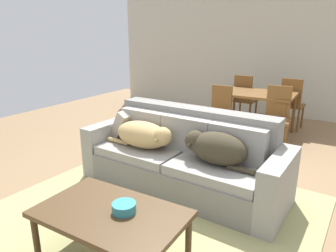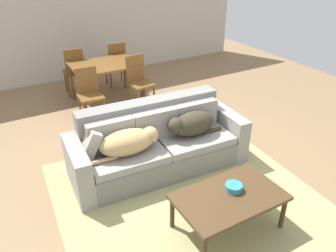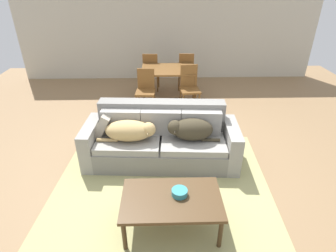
# 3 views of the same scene
# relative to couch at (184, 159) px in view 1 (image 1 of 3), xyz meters

# --- Properties ---
(ground_plane) EXTENTS (10.00, 10.00, 0.00)m
(ground_plane) POSITION_rel_couch_xyz_m (0.22, 0.02, -0.35)
(ground_plane) COLOR #8D6D4A
(back_partition) EXTENTS (8.00, 0.12, 2.70)m
(back_partition) POSITION_rel_couch_xyz_m (0.22, 4.02, 1.00)
(back_partition) COLOR beige
(back_partition) RESTS_ON ground
(area_rug) EXTENTS (3.14, 3.04, 0.01)m
(area_rug) POSITION_rel_couch_xyz_m (-0.00, -0.75, -0.34)
(area_rug) COLOR tan
(area_rug) RESTS_ON ground
(couch) EXTENTS (2.38, 0.98, 0.90)m
(couch) POSITION_rel_couch_xyz_m (0.00, 0.00, 0.00)
(couch) COLOR gray
(couch) RESTS_ON ground
(dog_on_left_cushion) EXTENTS (0.88, 0.41, 0.31)m
(dog_on_left_cushion) POSITION_rel_couch_xyz_m (-0.45, -0.13, 0.25)
(dog_on_left_cushion) COLOR tan
(dog_on_left_cushion) RESTS_ON couch
(dog_on_right_cushion) EXTENTS (0.78, 0.39, 0.33)m
(dog_on_right_cushion) POSITION_rel_couch_xyz_m (0.43, -0.14, 0.26)
(dog_on_right_cushion) COLOR #3C3524
(dog_on_right_cushion) RESTS_ON couch
(throw_pillow_by_left_arm) EXTENTS (0.33, 0.40, 0.39)m
(throw_pillow_by_left_arm) POSITION_rel_couch_xyz_m (-0.88, 0.10, 0.26)
(throw_pillow_by_left_arm) COLOR #B6AB98
(throw_pillow_by_left_arm) RESTS_ON couch
(coffee_table) EXTENTS (1.11, 0.69, 0.44)m
(coffee_table) POSITION_rel_couch_xyz_m (0.11, -1.38, 0.05)
(coffee_table) COLOR #4E361E
(coffee_table) RESTS_ON ground
(bowl_on_coffee_table) EXTENTS (0.18, 0.18, 0.07)m
(bowl_on_coffee_table) POSITION_rel_couch_xyz_m (0.20, -1.33, 0.13)
(bowl_on_coffee_table) COLOR teal
(bowl_on_coffee_table) RESTS_ON coffee_table
(dining_table) EXTENTS (1.20, 0.91, 0.75)m
(dining_table) POSITION_rel_couch_xyz_m (0.18, 2.40, 0.33)
(dining_table) COLOR brown
(dining_table) RESTS_ON ground
(dining_chair_near_left) EXTENTS (0.43, 0.43, 0.89)m
(dining_chair_near_left) POSITION_rel_couch_xyz_m (-0.32, 1.84, 0.15)
(dining_chair_near_left) COLOR brown
(dining_chair_near_left) RESTS_ON ground
(dining_chair_near_right) EXTENTS (0.44, 0.44, 0.96)m
(dining_chair_near_right) POSITION_rel_couch_xyz_m (0.62, 1.88, 0.18)
(dining_chair_near_right) COLOR brown
(dining_chair_near_right) RESTS_ON ground
(dining_chair_far_left) EXTENTS (0.43, 0.43, 0.96)m
(dining_chair_far_left) POSITION_rel_couch_xyz_m (-0.24, 2.99, 0.18)
(dining_chair_far_left) COLOR brown
(dining_chair_far_left) RESTS_ON ground
(dining_chair_far_right) EXTENTS (0.43, 0.43, 0.95)m
(dining_chair_far_right) POSITION_rel_couch_xyz_m (0.64, 3.01, 0.17)
(dining_chair_far_right) COLOR brown
(dining_chair_far_right) RESTS_ON ground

